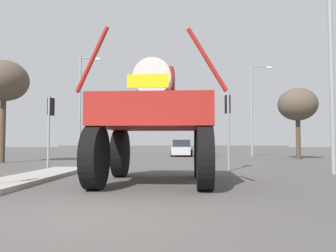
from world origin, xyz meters
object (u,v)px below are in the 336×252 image
Objects in this scene: traffic_signal_near_left at (50,116)px; bare_tree_left at (4,81)px; streetlight_near_right at (336,66)px; streetlight_far_left at (82,101)px; sedan_ahead at (182,148)px; traffic_signal_near_right at (228,114)px; streetlight_far_right at (253,105)px; oversize_sprayer at (156,120)px; traffic_signal_far_left at (205,129)px; bare_tree_right at (298,105)px.

traffic_signal_near_left is 7.59m from bare_tree_left.
streetlight_far_left is (-15.15, 13.52, 0.32)m from streetlight_near_right.
traffic_signal_near_right reaches higher than sedan_ahead.
sedan_ahead is 1.18× the size of traffic_signal_near_left.
sedan_ahead is 7.67m from streetlight_far_right.
traffic_signal_near_left is at bearing -43.33° from bare_tree_left.
oversize_sprayer is 0.59× the size of streetlight_far_left.
streetlight_near_right is (4.48, -15.71, 2.02)m from traffic_signal_far_left.
traffic_signal_far_left is 11.14m from streetlight_far_left.
traffic_signal_near_left reaches higher than traffic_signal_far_left.
streetlight_far_left is at bearing 174.01° from bare_tree_right.
streetlight_near_right is at bearing -65.90° from oversize_sprayer.
bare_tree_left is at bearing -165.53° from bare_tree_right.
sedan_ahead is 10.01m from streetlight_far_left.
traffic_signal_near_right is at bearing -168.65° from sedan_ahead.
streetlight_near_right reaches higher than sedan_ahead.
traffic_signal_far_left is (8.28, 14.16, -0.12)m from traffic_signal_near_left.
streetlight_near_right is 20.31m from streetlight_far_left.
bare_tree_right is (2.40, -4.75, -0.50)m from streetlight_far_right.
bare_tree_left is at bearing 136.67° from traffic_signal_near_left.
streetlight_far_left is 7.63m from bare_tree_left.
streetlight_far_left is (-10.67, -2.19, 2.34)m from traffic_signal_far_left.
streetlight_near_right reaches higher than oversize_sprayer.
traffic_signal_near_right is at bearing -19.68° from bare_tree_left.
traffic_signal_near_left is 12.41m from streetlight_far_left.
oversize_sprayer is 1.46× the size of traffic_signal_near_left.
traffic_signal_far_left is 8.15m from bare_tree_right.
traffic_signal_near_right is (2.28, -15.11, 1.91)m from sedan_ahead.
sedan_ahead is 15.40m from traffic_signal_near_right.
streetlight_far_left reaches higher than traffic_signal_far_left.
bare_tree_left is at bearing 160.28° from streetlight_near_right.
oversize_sprayer is 19.88m from sedan_ahead.
sedan_ahead is 15.94m from bare_tree_left.
traffic_signal_far_left is 0.51× the size of bare_tree_left.
bare_tree_right is (17.54, -1.84, -0.61)m from streetlight_far_left.
oversize_sprayer is 0.65× the size of streetlight_near_right.
traffic_signal_near_left is 19.72m from streetlight_far_right.
streetlight_far_left is at bearing 101.26° from traffic_signal_near_left.
streetlight_near_right is at bearing -74.08° from traffic_signal_far_left.
streetlight_near_right is at bearing -89.98° from streetlight_far_right.
sedan_ahead is (0.68, 19.83, -1.32)m from oversize_sprayer.
bare_tree_left is at bearing 134.71° from sedan_ahead.
traffic_signal_near_right is 4.91m from streetlight_near_right.
sedan_ahead is 18.30m from streetlight_near_right.
streetlight_far_left reaches higher than traffic_signal_near_left.
streetlight_far_right is at bearing 90.02° from streetlight_near_right.
oversize_sprayer is at bearing -40.50° from traffic_signal_near_left.
bare_tree_right is (9.64, 14.85, 2.15)m from oversize_sprayer.
oversize_sprayer is at bearing -110.26° from streetlight_far_right.
traffic_signal_near_right is at bearing -89.20° from traffic_signal_far_left.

